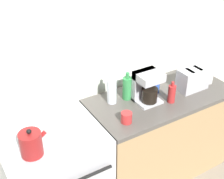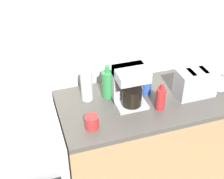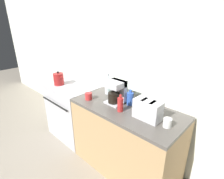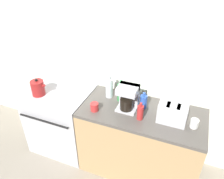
{
  "view_description": "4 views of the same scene",
  "coord_description": "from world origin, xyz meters",
  "px_view_note": "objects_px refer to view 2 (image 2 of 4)",
  "views": [
    {
      "loc": [
        -1.14,
        -1.49,
        2.42
      ],
      "look_at": [
        -0.03,
        0.35,
        1.11
      ],
      "focal_mm": 50.0,
      "sensor_mm": 36.0,
      "label": 1
    },
    {
      "loc": [
        -0.35,
        -1.31,
        2.25
      ],
      "look_at": [
        0.19,
        0.35,
        1.02
      ],
      "focal_mm": 50.0,
      "sensor_mm": 36.0,
      "label": 2
    },
    {
      "loc": [
        1.61,
        -1.12,
        1.87
      ],
      "look_at": [
        0.18,
        0.39,
        1.02
      ],
      "focal_mm": 28.0,
      "sensor_mm": 36.0,
      "label": 3
    },
    {
      "loc": [
        0.87,
        -1.53,
        2.38
      ],
      "look_at": [
        0.1,
        0.39,
        1.06
      ],
      "focal_mm": 35.0,
      "sensor_mm": 36.0,
      "label": 4
    }
  ],
  "objects_px": {
    "bottle_clear": "(87,85)",
    "cup_white": "(220,84)",
    "stove": "(10,175)",
    "bottle_blue": "(146,84)",
    "cup_red": "(92,122)",
    "bottle_green": "(107,84)",
    "coffee_maker": "(130,85)",
    "bottle_red": "(160,99)",
    "toaster": "(196,83)"
  },
  "relations": [
    {
      "from": "cup_white",
      "to": "bottle_red",
      "type": "bearing_deg",
      "value": -171.89
    },
    {
      "from": "cup_white",
      "to": "bottle_clear",
      "type": "bearing_deg",
      "value": 169.32
    },
    {
      "from": "bottle_red",
      "to": "bottle_green",
      "type": "bearing_deg",
      "value": 140.88
    },
    {
      "from": "bottle_green",
      "to": "cup_red",
      "type": "bearing_deg",
      "value": -124.0
    },
    {
      "from": "toaster",
      "to": "cup_red",
      "type": "height_order",
      "value": "toaster"
    },
    {
      "from": "bottle_clear",
      "to": "cup_white",
      "type": "xyz_separation_m",
      "value": [
        0.98,
        -0.18,
        -0.08
      ]
    },
    {
      "from": "coffee_maker",
      "to": "cup_red",
      "type": "relative_size",
      "value": 3.19
    },
    {
      "from": "coffee_maker",
      "to": "cup_red",
      "type": "distance_m",
      "value": 0.38
    },
    {
      "from": "bottle_red",
      "to": "bottle_green",
      "type": "distance_m",
      "value": 0.39
    },
    {
      "from": "coffee_maker",
      "to": "bottle_clear",
      "type": "distance_m",
      "value": 0.3
    },
    {
      "from": "stove",
      "to": "bottle_clear",
      "type": "bearing_deg",
      "value": 12.23
    },
    {
      "from": "stove",
      "to": "coffee_maker",
      "type": "xyz_separation_m",
      "value": [
        0.91,
        0.0,
        0.59
      ]
    },
    {
      "from": "bottle_green",
      "to": "coffee_maker",
      "type": "bearing_deg",
      "value": -43.38
    },
    {
      "from": "stove",
      "to": "toaster",
      "type": "xyz_separation_m",
      "value": [
        1.39,
        -0.05,
        0.54
      ]
    },
    {
      "from": "stove",
      "to": "cup_white",
      "type": "height_order",
      "value": "cup_white"
    },
    {
      "from": "stove",
      "to": "cup_white",
      "type": "relative_size",
      "value": 10.04
    },
    {
      "from": "toaster",
      "to": "bottle_clear",
      "type": "bearing_deg",
      "value": 165.94
    },
    {
      "from": "stove",
      "to": "cup_red",
      "type": "xyz_separation_m",
      "value": [
        0.58,
        -0.17,
        0.48
      ]
    },
    {
      "from": "bottle_blue",
      "to": "cup_red",
      "type": "height_order",
      "value": "bottle_blue"
    },
    {
      "from": "bottle_clear",
      "to": "cup_white",
      "type": "distance_m",
      "value": 1.0
    },
    {
      "from": "bottle_clear",
      "to": "cup_white",
      "type": "bearing_deg",
      "value": -10.68
    },
    {
      "from": "bottle_green",
      "to": "bottle_red",
      "type": "bearing_deg",
      "value": -39.12
    },
    {
      "from": "cup_red",
      "to": "cup_white",
      "type": "relative_size",
      "value": 1.0
    },
    {
      "from": "bottle_clear",
      "to": "stove",
      "type": "bearing_deg",
      "value": -167.77
    },
    {
      "from": "toaster",
      "to": "bottle_clear",
      "type": "height_order",
      "value": "bottle_clear"
    },
    {
      "from": "toaster",
      "to": "cup_white",
      "type": "bearing_deg",
      "value": 1.32
    },
    {
      "from": "stove",
      "to": "coffee_maker",
      "type": "height_order",
      "value": "coffee_maker"
    },
    {
      "from": "bottle_clear",
      "to": "cup_red",
      "type": "relative_size",
      "value": 3.25
    },
    {
      "from": "coffee_maker",
      "to": "cup_red",
      "type": "bearing_deg",
      "value": -151.54
    },
    {
      "from": "bottle_green",
      "to": "toaster",
      "type": "bearing_deg",
      "value": -15.97
    },
    {
      "from": "bottle_clear",
      "to": "bottle_red",
      "type": "bearing_deg",
      "value": -30.08
    },
    {
      "from": "bottle_blue",
      "to": "cup_white",
      "type": "height_order",
      "value": "bottle_blue"
    },
    {
      "from": "coffee_maker",
      "to": "bottle_clear",
      "type": "bearing_deg",
      "value": 154.03
    },
    {
      "from": "coffee_maker",
      "to": "cup_white",
      "type": "relative_size",
      "value": 3.19
    },
    {
      "from": "cup_white",
      "to": "toaster",
      "type": "bearing_deg",
      "value": -178.68
    },
    {
      "from": "coffee_maker",
      "to": "cup_white",
      "type": "xyz_separation_m",
      "value": [
        0.71,
        -0.05,
        -0.1
      ]
    },
    {
      "from": "toaster",
      "to": "bottle_red",
      "type": "xyz_separation_m",
      "value": [
        -0.31,
        -0.07,
        -0.02
      ]
    },
    {
      "from": "coffee_maker",
      "to": "bottle_clear",
      "type": "xyz_separation_m",
      "value": [
        -0.27,
        0.13,
        -0.03
      ]
    },
    {
      "from": "bottle_clear",
      "to": "cup_red",
      "type": "height_order",
      "value": "bottle_clear"
    },
    {
      "from": "bottle_clear",
      "to": "bottle_blue",
      "type": "bearing_deg",
      "value": -7.76
    },
    {
      "from": "stove",
      "to": "bottle_blue",
      "type": "distance_m",
      "value": 1.19
    },
    {
      "from": "cup_red",
      "to": "bottle_red",
      "type": "bearing_deg",
      "value": 5.29
    },
    {
      "from": "bottle_clear",
      "to": "bottle_red",
      "type": "relative_size",
      "value": 1.46
    },
    {
      "from": "coffee_maker",
      "to": "cup_red",
      "type": "xyz_separation_m",
      "value": [
        -0.32,
        -0.17,
        -0.1
      ]
    },
    {
      "from": "bottle_clear",
      "to": "toaster",
      "type": "bearing_deg",
      "value": -14.06
    },
    {
      "from": "toaster",
      "to": "bottle_blue",
      "type": "xyz_separation_m",
      "value": [
        -0.33,
        0.13,
        -0.02
      ]
    },
    {
      "from": "cup_red",
      "to": "bottle_clear",
      "type": "bearing_deg",
      "value": 81.11
    },
    {
      "from": "bottle_red",
      "to": "cup_red",
      "type": "distance_m",
      "value": 0.5
    },
    {
      "from": "bottle_green",
      "to": "stove",
      "type": "bearing_deg",
      "value": -171.14
    },
    {
      "from": "bottle_blue",
      "to": "cup_white",
      "type": "xyz_separation_m",
      "value": [
        0.55,
        -0.13,
        -0.04
      ]
    }
  ]
}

